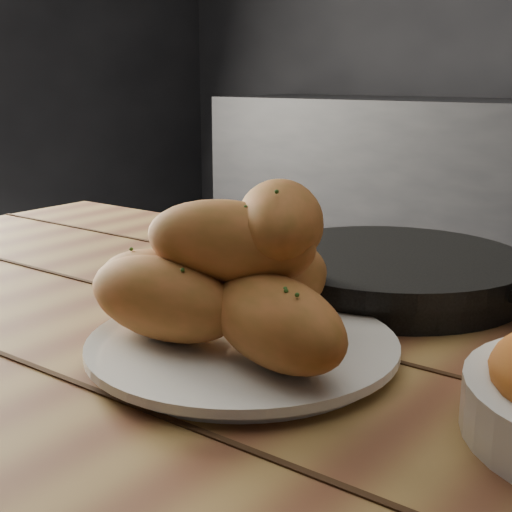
# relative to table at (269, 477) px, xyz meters

# --- Properties ---
(table) EXTENTS (1.62, 0.96, 0.75)m
(table) POSITION_rel_table_xyz_m (0.00, 0.00, 0.00)
(table) COLOR olive
(table) RESTS_ON ground
(plate) EXTENTS (0.28, 0.28, 0.02)m
(plate) POSITION_rel_table_xyz_m (-0.05, 0.03, 0.10)
(plate) COLOR silver
(plate) RESTS_ON table
(bread_rolls) EXTENTS (0.31, 0.24, 0.14)m
(bread_rolls) POSITION_rel_table_xyz_m (-0.06, 0.02, 0.16)
(bread_rolls) COLOR #AE5C30
(bread_rolls) RESTS_ON plate
(skillet) EXTENTS (0.45, 0.31, 0.05)m
(skillet) POSITION_rel_table_xyz_m (-0.04, 0.29, 0.11)
(skillet) COLOR black
(skillet) RESTS_ON table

